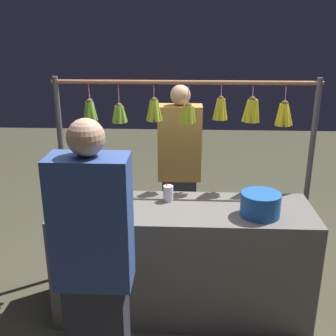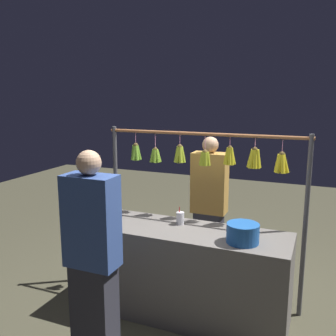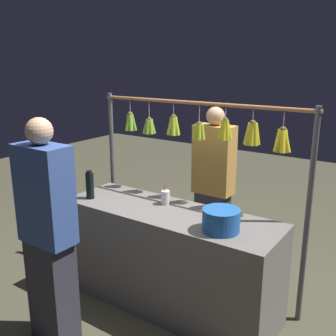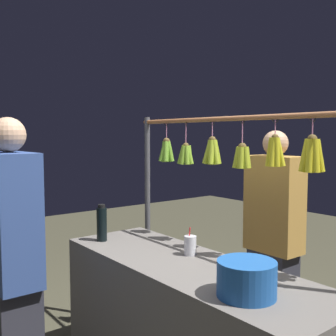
# 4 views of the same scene
# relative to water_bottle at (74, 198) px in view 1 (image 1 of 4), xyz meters

# --- Properties ---
(ground_plane) EXTENTS (12.00, 12.00, 0.00)m
(ground_plane) POSITION_rel_water_bottle_xyz_m (-0.76, -0.14, -0.99)
(ground_plane) COLOR #454331
(market_counter) EXTENTS (1.88, 0.61, 0.87)m
(market_counter) POSITION_rel_water_bottle_xyz_m (-0.76, -0.14, -0.56)
(market_counter) COLOR #66605B
(market_counter) RESTS_ON ground
(display_rack) EXTENTS (2.06, 0.14, 1.75)m
(display_rack) POSITION_rel_water_bottle_xyz_m (-0.80, -0.56, 0.32)
(display_rack) COLOR #4C4C51
(display_rack) RESTS_ON ground
(water_bottle) EXTENTS (0.07, 0.07, 0.26)m
(water_bottle) POSITION_rel_water_bottle_xyz_m (0.00, 0.00, 0.00)
(water_bottle) COLOR black
(water_bottle) RESTS_ON market_counter
(blue_bucket) EXTENTS (0.27, 0.27, 0.17)m
(blue_bucket) POSITION_rel_water_bottle_xyz_m (-1.29, -0.04, -0.04)
(blue_bucket) COLOR #2059A7
(blue_bucket) RESTS_ON market_counter
(drink_cup) EXTENTS (0.08, 0.08, 0.17)m
(drink_cup) POSITION_rel_water_bottle_xyz_m (-0.64, -0.26, -0.06)
(drink_cup) COLOR silver
(drink_cup) RESTS_ON market_counter
(vendor_person) EXTENTS (0.39, 0.21, 1.64)m
(vendor_person) POSITION_rel_water_bottle_xyz_m (-0.71, -0.99, -0.18)
(vendor_person) COLOR #2D2D38
(vendor_person) RESTS_ON ground
(customer_person) EXTENTS (0.40, 0.22, 1.70)m
(customer_person) POSITION_rel_water_bottle_xyz_m (-0.29, 0.71, -0.15)
(customer_person) COLOR #2D2D38
(customer_person) RESTS_ON ground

